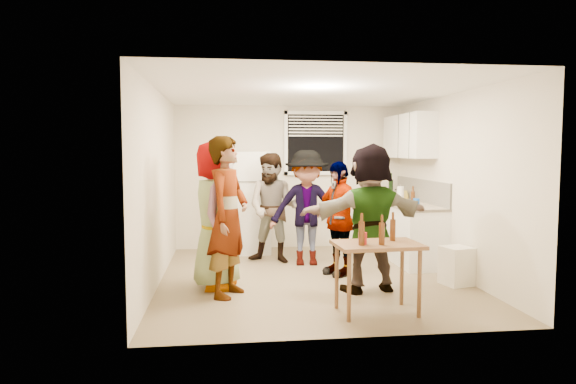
{
  "coord_description": "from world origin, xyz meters",
  "views": [
    {
      "loc": [
        -1.14,
        -6.74,
        1.72
      ],
      "look_at": [
        -0.28,
        0.24,
        1.15
      ],
      "focal_mm": 32.0,
      "sensor_mm": 36.0,
      "label": 1
    }
  ],
  "objects": [
    {
      "name": "blue_cup",
      "position": [
        1.63,
        0.43,
        0.9
      ],
      "size": [
        0.09,
        0.09,
        0.12
      ],
      "primitive_type": "cylinder",
      "color": "blue",
      "rests_on": "countertop"
    },
    {
      "name": "guest_back_right",
      "position": [
        0.07,
        0.82,
        0.0
      ],
      "size": [
        1.25,
        1.81,
        0.64
      ],
      "primitive_type": "imported",
      "rotation": [
        0.0,
        0.0,
        -0.08
      ],
      "color": "#434348",
      "rests_on": "ground"
    },
    {
      "name": "serving_table",
      "position": [
        0.44,
        -1.57,
        0.0
      ],
      "size": [
        0.92,
        0.64,
        0.75
      ],
      "primitive_type": null,
      "rotation": [
        0.0,
        0.0,
        0.06
      ],
      "color": "brown",
      "rests_on": "ground"
    },
    {
      "name": "guest_orange",
      "position": [
        0.6,
        -0.72,
        0.0
      ],
      "size": [
        1.96,
        2.07,
        0.53
      ],
      "primitive_type": "imported",
      "rotation": [
        0.0,
        0.0,
        3.31
      ],
      "color": "#EEA15E",
      "rests_on": "ground"
    },
    {
      "name": "beer_bottle_table",
      "position": [
        0.25,
        -1.63,
        0.75
      ],
      "size": [
        0.06,
        0.06,
        0.24
      ],
      "primitive_type": "cylinder",
      "color": "#47230C",
      "rests_on": "serving_table"
    },
    {
      "name": "beer_bottle_counter",
      "position": [
        1.6,
        0.49,
        0.9
      ],
      "size": [
        0.06,
        0.06,
        0.22
      ],
      "primitive_type": "cylinder",
      "color": "#47230C",
      "rests_on": "countertop"
    },
    {
      "name": "backsplash",
      "position": [
        1.99,
        1.15,
        1.08
      ],
      "size": [
        0.03,
        2.2,
        0.36
      ],
      "primitive_type": "cube",
      "color": "#A29D94",
      "rests_on": "countertop"
    },
    {
      "name": "guest_black",
      "position": [
        0.41,
        0.14,
        0.0
      ],
      "size": [
        1.82,
        1.53,
        0.38
      ],
      "primitive_type": "imported",
      "rotation": [
        0.0,
        0.0,
        -1.1
      ],
      "color": "black",
      "rests_on": "ground"
    },
    {
      "name": "guest_back_left",
      "position": [
        -0.41,
        1.04,
        0.0
      ],
      "size": [
        1.4,
        1.87,
        0.64
      ],
      "primitive_type": "imported",
      "rotation": [
        0.0,
        0.0,
        -0.39
      ],
      "color": "#503323",
      "rests_on": "ground"
    },
    {
      "name": "countertop",
      "position": [
        1.7,
        1.15,
        0.88
      ],
      "size": [
        0.64,
        2.22,
        0.04
      ],
      "primitive_type": "cube",
      "color": "beige",
      "rests_on": "counter_lower"
    },
    {
      "name": "paper_towel",
      "position": [
        1.68,
        1.26,
        0.9
      ],
      "size": [
        0.11,
        0.11,
        0.24
      ],
      "primitive_type": "cylinder",
      "color": "white",
      "rests_on": "countertop"
    },
    {
      "name": "room",
      "position": [
        0.0,
        0.0,
        0.0
      ],
      "size": [
        4.0,
        4.5,
        2.5
      ],
      "primitive_type": null,
      "color": "beige",
      "rests_on": "ground"
    },
    {
      "name": "counter_lower",
      "position": [
        1.7,
        1.15,
        0.43
      ],
      "size": [
        0.6,
        2.2,
        0.86
      ],
      "primitive_type": "cube",
      "color": "white",
      "rests_on": "ground"
    },
    {
      "name": "refrigerator",
      "position": [
        -0.75,
        1.88,
        0.85
      ],
      "size": [
        0.7,
        0.7,
        1.7
      ],
      "primitive_type": "cube",
      "color": "white",
      "rests_on": "ground"
    },
    {
      "name": "guest_stripe",
      "position": [
        -1.11,
        -0.72,
        0.0
      ],
      "size": [
        2.0,
        1.41,
        0.45
      ],
      "primitive_type": "imported",
      "rotation": [
        0.0,
        0.0,
        1.15
      ],
      "color": "#141933",
      "rests_on": "ground"
    },
    {
      "name": "red_cup",
      "position": [
        0.27,
        -1.61,
        0.75
      ],
      "size": [
        0.09,
        0.09,
        0.12
      ],
      "primitive_type": "cylinder",
      "color": "maroon",
      "rests_on": "serving_table"
    },
    {
      "name": "upper_cabinets",
      "position": [
        1.83,
        1.35,
        1.95
      ],
      "size": [
        0.34,
        1.6,
        0.7
      ],
      "primitive_type": "cube",
      "color": "white",
      "rests_on": "room"
    },
    {
      "name": "window",
      "position": [
        0.45,
        2.21,
        1.85
      ],
      "size": [
        1.12,
        0.1,
        1.06
      ],
      "primitive_type": null,
      "color": "white",
      "rests_on": "room"
    },
    {
      "name": "picture_frame",
      "position": [
        1.92,
        1.68,
        0.97
      ],
      "size": [
        0.02,
        0.17,
        0.14
      ],
      "primitive_type": "cube",
      "color": "gold",
      "rests_on": "countertop"
    },
    {
      "name": "kettle",
      "position": [
        1.65,
        1.41,
        0.9
      ],
      "size": [
        0.29,
        0.26,
        0.2
      ],
      "primitive_type": null,
      "rotation": [
        0.0,
        0.0,
        -0.29
      ],
      "color": "silver",
      "rests_on": "countertop"
    },
    {
      "name": "wine_bottle",
      "position": [
        1.75,
        1.96,
        0.9
      ],
      "size": [
        0.08,
        0.08,
        0.31
      ],
      "primitive_type": "cylinder",
      "color": "black",
      "rests_on": "countertop"
    },
    {
      "name": "guest_grey",
      "position": [
        -1.26,
        -0.33,
        0.0
      ],
      "size": [
        1.93,
        1.1,
        0.59
      ],
      "primitive_type": "imported",
      "rotation": [
        0.0,
        0.0,
        1.46
      ],
      "color": "gray",
      "rests_on": "ground"
    },
    {
      "name": "trash_bin",
      "position": [
        1.8,
        -0.58,
        0.25
      ],
      "size": [
        0.41,
        0.41,
        0.49
      ],
      "primitive_type": "cube",
      "rotation": [
        0.0,
        0.0,
        0.26
      ],
      "color": "white",
      "rests_on": "ground"
    }
  ]
}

